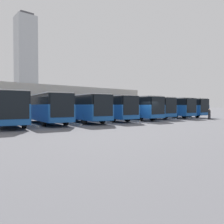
# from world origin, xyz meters

# --- Properties ---
(ground_plane) EXTENTS (600.00, 600.00, 0.00)m
(ground_plane) POSITION_xyz_m (0.00, 0.00, 0.00)
(ground_plane) COLOR #5B5B60
(bus_0) EXTENTS (3.98, 11.94, 3.25)m
(bus_0) POSITION_xyz_m (-14.68, -5.80, 1.81)
(bus_0) COLOR #19519E
(bus_0) RESTS_ON ground_plane
(curb_divider_0) EXTENTS (0.90, 5.11, 0.15)m
(curb_divider_0) POSITION_xyz_m (-12.58, -4.07, 0.07)
(curb_divider_0) COLOR #B2B2AD
(curb_divider_0) RESTS_ON ground_plane
(bus_1) EXTENTS (3.98, 11.94, 3.25)m
(bus_1) POSITION_xyz_m (-10.48, -5.69, 1.81)
(bus_1) COLOR #19519E
(bus_1) RESTS_ON ground_plane
(curb_divider_1) EXTENTS (0.90, 5.11, 0.15)m
(curb_divider_1) POSITION_xyz_m (-8.39, -3.95, 0.07)
(curb_divider_1) COLOR #B2B2AD
(curb_divider_1) RESTS_ON ground_plane
(bus_2) EXTENTS (3.98, 11.94, 3.25)m
(bus_2) POSITION_xyz_m (-6.29, -6.35, 1.81)
(bus_2) COLOR #19519E
(bus_2) RESTS_ON ground_plane
(curb_divider_2) EXTENTS (0.90, 5.11, 0.15)m
(curb_divider_2) POSITION_xyz_m (-4.19, -4.62, 0.07)
(curb_divider_2) COLOR #B2B2AD
(curb_divider_2) RESTS_ON ground_plane
(bus_3) EXTENTS (3.98, 11.94, 3.25)m
(bus_3) POSITION_xyz_m (-2.10, -5.26, 1.81)
(bus_3) COLOR #19519E
(bus_3) RESTS_ON ground_plane
(curb_divider_3) EXTENTS (0.90, 5.11, 0.15)m
(curb_divider_3) POSITION_xyz_m (0.00, -3.52, 0.07)
(curb_divider_3) COLOR #B2B2AD
(curb_divider_3) RESTS_ON ground_plane
(bus_4) EXTENTS (3.98, 11.94, 3.25)m
(bus_4) POSITION_xyz_m (2.10, -5.75, 1.81)
(bus_4) COLOR #19519E
(bus_4) RESTS_ON ground_plane
(curb_divider_4) EXTENTS (0.90, 5.11, 0.15)m
(curb_divider_4) POSITION_xyz_m (4.19, -4.01, 0.07)
(curb_divider_4) COLOR #B2B2AD
(curb_divider_4) RESTS_ON ground_plane
(bus_5) EXTENTS (3.98, 11.94, 3.25)m
(bus_5) POSITION_xyz_m (6.29, -5.41, 1.81)
(bus_5) COLOR #19519E
(bus_5) RESTS_ON ground_plane
(curb_divider_5) EXTENTS (0.90, 5.11, 0.15)m
(curb_divider_5) POSITION_xyz_m (8.39, -3.68, 0.07)
(curb_divider_5) COLOR #B2B2AD
(curb_divider_5) RESTS_ON ground_plane
(bus_6) EXTENTS (3.98, 11.94, 3.25)m
(bus_6) POSITION_xyz_m (10.49, -5.97, 1.81)
(bus_6) COLOR #19519E
(bus_6) RESTS_ON ground_plane
(curb_divider_6) EXTENTS (0.90, 5.11, 0.15)m
(curb_divider_6) POSITION_xyz_m (12.58, -4.23, 0.07)
(curb_divider_6) COLOR #B2B2AD
(curb_divider_6) RESTS_ON ground_plane
(bus_7) EXTENTS (3.98, 11.94, 3.25)m
(bus_7) POSITION_xyz_m (14.68, -5.60, 1.81)
(bus_7) COLOR #19519E
(bus_7) RESTS_ON ground_plane
(pedestrian) EXTENTS (0.47, 0.47, 1.56)m
(pedestrian) POSITION_xyz_m (-10.98, 2.18, 0.84)
(pedestrian) COLOR black
(pedestrian) RESTS_ON ground_plane
(station_building) EXTENTS (34.60, 16.65, 5.71)m
(station_building) POSITION_xyz_m (0.00, -25.22, 2.88)
(station_building) COLOR #A8A399
(station_building) RESTS_ON ground_plane
(office_tower) EXTENTS (14.89, 14.89, 76.96)m
(office_tower) POSITION_xyz_m (-39.12, -164.90, 37.88)
(office_tower) COLOR #ADB2B7
(office_tower) RESTS_ON ground_plane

